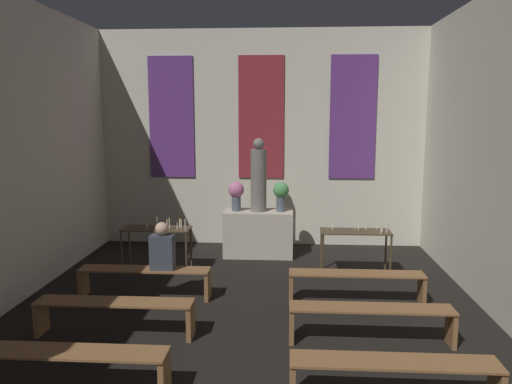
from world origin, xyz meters
TOP-DOWN VIEW (x-y plane):
  - wall_back at (0.00, 9.08)m, footprint 7.17×0.16m
  - altar at (0.00, 8.09)m, footprint 1.38×0.68m
  - statue at (0.00, 8.09)m, footprint 0.32×0.32m
  - flower_vase_left at (-0.45, 8.09)m, footprint 0.32×0.32m
  - flower_vase_right at (0.45, 8.09)m, footprint 0.32×0.32m
  - candle_rack_left at (-1.78, 6.95)m, footprint 1.22×0.50m
  - candle_rack_right at (1.79, 6.95)m, footprint 1.22×0.50m
  - pew_second_left at (-1.63, 2.88)m, footprint 2.03×0.36m
  - pew_second_right at (1.63, 2.88)m, footprint 2.03×0.36m
  - pew_third_left at (-1.63, 4.24)m, footprint 2.03×0.36m
  - pew_third_right at (1.63, 4.24)m, footprint 2.03×0.36m
  - pew_back_left at (-1.63, 5.61)m, footprint 2.03×0.36m
  - pew_back_right at (1.63, 5.61)m, footprint 2.03×0.36m
  - person_seated at (-1.34, 5.61)m, footprint 0.36×0.24m

SIDE VIEW (x-z plane):
  - pew_second_left at x=-1.63m, z-range 0.11..0.58m
  - pew_second_right at x=1.63m, z-range 0.11..0.58m
  - pew_third_left at x=-1.63m, z-range 0.11..0.58m
  - pew_third_right at x=1.63m, z-range 0.11..0.58m
  - pew_back_left at x=-1.63m, z-range 0.11..0.58m
  - pew_back_right at x=1.63m, z-range 0.11..0.58m
  - altar at x=0.00m, z-range 0.00..0.92m
  - candle_rack_right at x=1.79m, z-range 0.20..1.19m
  - candle_rack_left at x=-1.78m, z-range 0.20..1.20m
  - person_seated at x=-1.34m, z-range 0.42..1.16m
  - flower_vase_left at x=-0.45m, z-range 0.98..1.57m
  - flower_vase_right at x=0.45m, z-range 0.98..1.57m
  - statue at x=0.00m, z-range 0.86..2.33m
  - wall_back at x=0.00m, z-range 0.02..4.65m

